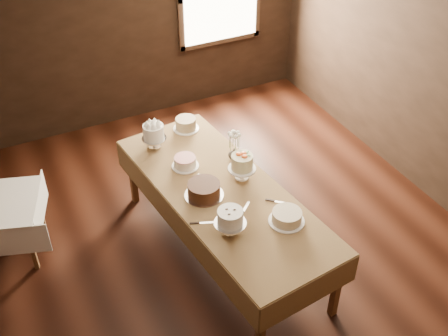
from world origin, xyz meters
The scene contains 17 objects.
floor centered at (0.00, 0.00, 0.00)m, with size 5.00×6.00×0.01m, color black.
wall_back centered at (0.00, 3.00, 1.40)m, with size 5.00×0.02×2.80m, color black.
wall_right centered at (2.50, 0.00, 1.40)m, with size 0.02×6.00×2.80m, color black.
display_table centered at (-0.10, 0.02, 0.77)m, with size 1.35×2.78×0.83m.
cake_meringue centered at (-0.43, 1.01, 0.96)m, with size 0.30×0.30×0.28m.
cake_speckled centered at (0.00, 1.18, 0.90)m, with size 0.32×0.32×0.14m.
cake_lattice centered at (-0.28, 0.54, 0.88)m, with size 0.30×0.30×0.11m.
cake_chocolate centered at (-0.30, 0.03, 0.90)m, with size 0.44×0.44×0.15m.
cake_flowers centered at (0.16, 0.12, 0.95)m, with size 0.29×0.29×0.29m.
cake_swirl centered at (-0.30, -0.53, 0.95)m, with size 0.29×0.29×0.26m.
cake_cream centered at (0.22, -0.63, 0.89)m, with size 0.33×0.33×0.12m.
cake_server_a centered at (-0.01, -0.29, 0.83)m, with size 0.24×0.03×0.01m, color silver.
cake_server_b centered at (0.33, -0.39, 0.83)m, with size 0.24×0.03×0.01m, color silver.
cake_server_c centered at (-0.19, 0.29, 0.83)m, with size 0.24×0.03×0.01m, color silver.
cake_server_e centered at (-0.43, -0.33, 0.83)m, with size 0.24×0.03×0.01m, color silver.
flower_vase centered at (0.23, 0.43, 0.89)m, with size 0.12×0.12×0.13m, color #2D2823.
flower_bouquet centered at (0.23, 0.43, 1.08)m, with size 0.14×0.14×0.20m, color white, non-canonical shape.
Camera 1 is at (-1.90, -3.66, 4.27)m, focal length 44.00 mm.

